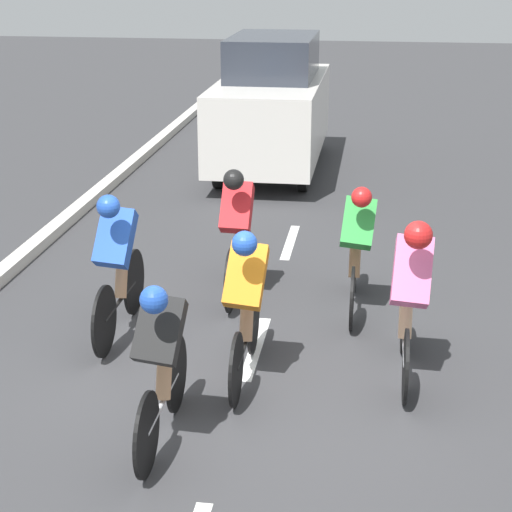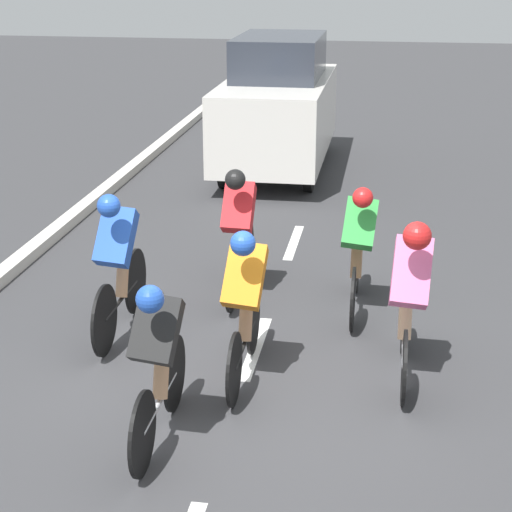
{
  "view_description": "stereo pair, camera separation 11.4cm",
  "coord_description": "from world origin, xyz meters",
  "px_view_note": "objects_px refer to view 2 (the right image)",
  "views": [
    {
      "loc": [
        -1.07,
        6.7,
        3.67
      ],
      "look_at": [
        -0.0,
        -0.73,
        0.95
      ],
      "focal_mm": 60.0,
      "sensor_mm": 36.0,
      "label": 1
    },
    {
      "loc": [
        -1.18,
        6.69,
        3.67
      ],
      "look_at": [
        -0.0,
        -0.73,
        0.95
      ],
      "focal_mm": 60.0,
      "sensor_mm": 36.0,
      "label": 2
    }
  ],
  "objects_px": {
    "cyclist_orange": "(244,300)",
    "cyclist_blue": "(117,260)",
    "cyclist_red": "(239,229)",
    "cyclist_pink": "(409,293)",
    "support_car": "(278,105)",
    "cyclist_green": "(358,245)",
    "cyclist_black": "(157,357)"
  },
  "relations": [
    {
      "from": "cyclist_green",
      "to": "cyclist_red",
      "type": "bearing_deg",
      "value": -11.32
    },
    {
      "from": "cyclist_black",
      "to": "cyclist_red",
      "type": "bearing_deg",
      "value": -91.47
    },
    {
      "from": "cyclist_red",
      "to": "cyclist_orange",
      "type": "height_order",
      "value": "cyclist_red"
    },
    {
      "from": "cyclist_orange",
      "to": "cyclist_blue",
      "type": "distance_m",
      "value": 1.57
    },
    {
      "from": "cyclist_orange",
      "to": "cyclist_blue",
      "type": "height_order",
      "value": "cyclist_blue"
    },
    {
      "from": "cyclist_pink",
      "to": "cyclist_green",
      "type": "distance_m",
      "value": 1.55
    },
    {
      "from": "cyclist_pink",
      "to": "cyclist_green",
      "type": "relative_size",
      "value": 0.97
    },
    {
      "from": "cyclist_green",
      "to": "support_car",
      "type": "relative_size",
      "value": 0.41
    },
    {
      "from": "cyclist_red",
      "to": "cyclist_blue",
      "type": "distance_m",
      "value": 1.56
    },
    {
      "from": "cyclist_pink",
      "to": "support_car",
      "type": "bearing_deg",
      "value": -73.94
    },
    {
      "from": "cyclist_orange",
      "to": "cyclist_green",
      "type": "height_order",
      "value": "cyclist_orange"
    },
    {
      "from": "cyclist_red",
      "to": "cyclist_blue",
      "type": "xyz_separation_m",
      "value": [
        0.99,
        1.21,
        0.02
      ]
    },
    {
      "from": "cyclist_pink",
      "to": "cyclist_green",
      "type": "xyz_separation_m",
      "value": [
        0.51,
        -1.46,
        -0.09
      ]
    },
    {
      "from": "support_car",
      "to": "cyclist_blue",
      "type": "bearing_deg",
      "value": 84.81
    },
    {
      "from": "cyclist_red",
      "to": "cyclist_green",
      "type": "distance_m",
      "value": 1.33
    },
    {
      "from": "cyclist_black",
      "to": "cyclist_green",
      "type": "xyz_separation_m",
      "value": [
        -1.38,
        -2.82,
        0.0
      ]
    },
    {
      "from": "cyclist_red",
      "to": "cyclist_orange",
      "type": "bearing_deg",
      "value": 101.46
    },
    {
      "from": "cyclist_black",
      "to": "cyclist_blue",
      "type": "distance_m",
      "value": 2.09
    },
    {
      "from": "cyclist_red",
      "to": "support_car",
      "type": "xyz_separation_m",
      "value": [
        0.35,
        -5.79,
        0.35
      ]
    },
    {
      "from": "cyclist_red",
      "to": "cyclist_pink",
      "type": "xyz_separation_m",
      "value": [
        -1.81,
        1.72,
        0.05
      ]
    },
    {
      "from": "cyclist_orange",
      "to": "cyclist_pink",
      "type": "relative_size",
      "value": 1.0
    },
    {
      "from": "cyclist_blue",
      "to": "cyclist_black",
      "type": "bearing_deg",
      "value": 115.86
    },
    {
      "from": "cyclist_orange",
      "to": "cyclist_black",
      "type": "xyz_separation_m",
      "value": [
        0.48,
        1.13,
        -0.04
      ]
    },
    {
      "from": "cyclist_orange",
      "to": "cyclist_green",
      "type": "relative_size",
      "value": 0.97
    },
    {
      "from": "cyclist_pink",
      "to": "cyclist_green",
      "type": "bearing_deg",
      "value": -70.91
    },
    {
      "from": "support_car",
      "to": "cyclist_green",
      "type": "bearing_deg",
      "value": 105.32
    },
    {
      "from": "cyclist_orange",
      "to": "cyclist_blue",
      "type": "relative_size",
      "value": 0.96
    },
    {
      "from": "cyclist_blue",
      "to": "cyclist_green",
      "type": "height_order",
      "value": "cyclist_blue"
    },
    {
      "from": "cyclist_red",
      "to": "support_car",
      "type": "distance_m",
      "value": 5.81
    },
    {
      "from": "cyclist_black",
      "to": "support_car",
      "type": "distance_m",
      "value": 8.89
    },
    {
      "from": "cyclist_orange",
      "to": "cyclist_black",
      "type": "distance_m",
      "value": 1.23
    },
    {
      "from": "cyclist_orange",
      "to": "cyclist_green",
      "type": "xyz_separation_m",
      "value": [
        -0.91,
        -1.7,
        -0.03
      ]
    }
  ]
}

